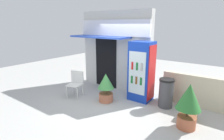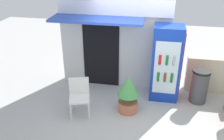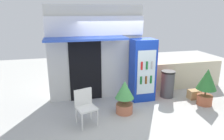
% 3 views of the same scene
% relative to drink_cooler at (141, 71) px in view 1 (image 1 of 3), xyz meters
% --- Properties ---
extents(ground, '(16.00, 16.00, 0.00)m').
position_rel_drink_cooler_xyz_m(ground, '(-0.72, -0.88, -0.98)').
color(ground, '#B2B2AD').
extents(storefront_building, '(3.02, 1.05, 2.98)m').
position_rel_drink_cooler_xyz_m(storefront_building, '(-1.44, 0.49, 0.56)').
color(storefront_building, silver).
rests_on(storefront_building, ground).
extents(drink_cooler, '(0.74, 0.65, 1.97)m').
position_rel_drink_cooler_xyz_m(drink_cooler, '(0.00, 0.00, 0.00)').
color(drink_cooler, '#1438B2').
rests_on(drink_cooler, ground).
extents(plastic_chair, '(0.58, 0.56, 0.89)m').
position_rel_drink_cooler_xyz_m(plastic_chair, '(-1.98, -1.08, -0.46)').
color(plastic_chair, silver).
rests_on(plastic_chair, ground).
extents(potted_plant_near_shop, '(0.53, 0.53, 0.95)m').
position_rel_drink_cooler_xyz_m(potted_plant_near_shop, '(-0.85, -0.81, -0.46)').
color(potted_plant_near_shop, '#BC6B4C').
rests_on(potted_plant_near_shop, ground).
extents(potted_plant_curbside, '(0.59, 0.59, 1.14)m').
position_rel_drink_cooler_xyz_m(potted_plant_curbside, '(1.71, -0.89, -0.30)').
color(potted_plant_curbside, '#AD5B3D').
rests_on(potted_plant_curbside, ground).
extents(trash_bin, '(0.45, 0.45, 0.90)m').
position_rel_drink_cooler_xyz_m(trash_bin, '(0.88, -0.06, -0.53)').
color(trash_bin, '#47474C').
rests_on(trash_bin, ground).
extents(stone_boundary_wall, '(2.79, 0.22, 0.99)m').
position_rel_drink_cooler_xyz_m(stone_boundary_wall, '(1.98, 0.55, -0.49)').
color(stone_boundary_wall, beige).
rests_on(stone_boundary_wall, ground).
extents(cardboard_box, '(0.37, 0.28, 0.30)m').
position_rel_drink_cooler_xyz_m(cardboard_box, '(1.67, -0.42, -0.83)').
color(cardboard_box, tan).
rests_on(cardboard_box, ground).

